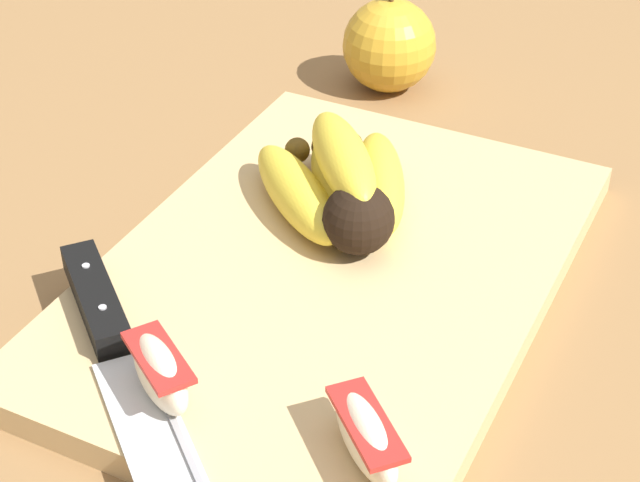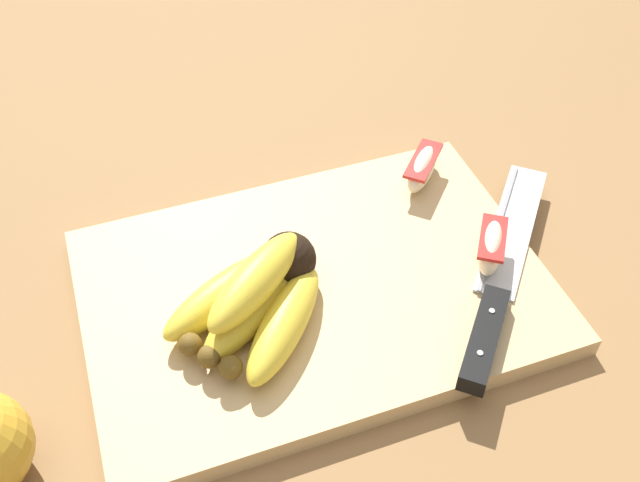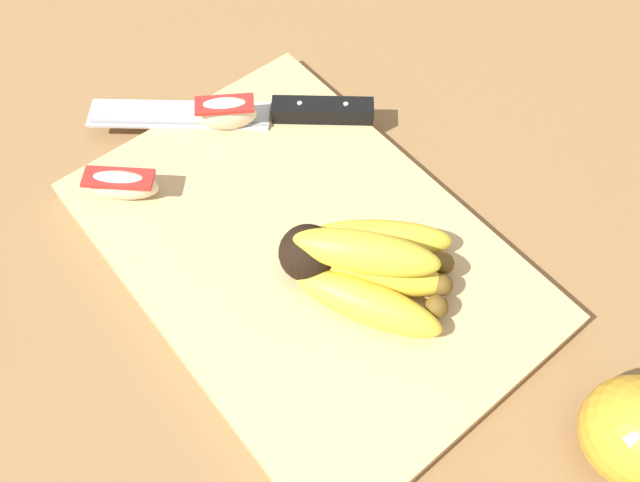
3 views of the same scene
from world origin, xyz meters
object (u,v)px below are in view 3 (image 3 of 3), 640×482
object	(u,v)px
banana_bunch	(362,265)
apple_wedge_middle	(226,113)
chefs_knife	(274,111)
apple_wedge_near	(121,185)
whole_apple	(639,433)

from	to	relation	value
banana_bunch	apple_wedge_middle	bearing A→B (deg)	176.66
chefs_knife	apple_wedge_near	distance (m)	0.17
chefs_knife	apple_wedge_near	size ratio (longest dim) A/B	3.60
banana_bunch	apple_wedge_near	bearing A→B (deg)	-151.71
apple_wedge_near	whole_apple	xyz separation A→B (m)	(0.43, 0.17, 0.00)
banana_bunch	whole_apple	world-z (taller)	whole_apple
apple_wedge_middle	chefs_knife	bearing A→B (deg)	68.36
apple_wedge_near	chefs_knife	bearing A→B (deg)	87.22
chefs_knife	apple_wedge_near	world-z (taller)	apple_wedge_near
whole_apple	banana_bunch	bearing A→B (deg)	-164.59
apple_wedge_near	whole_apple	world-z (taller)	whole_apple
apple_wedge_near	apple_wedge_middle	size ratio (longest dim) A/B	1.03
apple_wedge_near	whole_apple	bearing A→B (deg)	21.78
chefs_knife	apple_wedge_middle	bearing A→B (deg)	-111.64
whole_apple	chefs_knife	bearing A→B (deg)	-179.13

